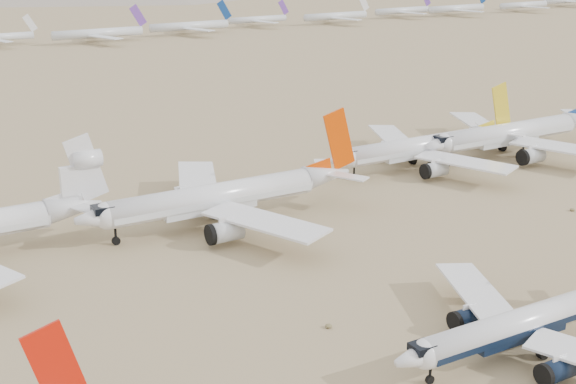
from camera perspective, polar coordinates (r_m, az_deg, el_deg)
name	(u,v)px	position (r m, az deg, el deg)	size (l,w,h in m)	color
ground	(559,318)	(123.61, 18.72, -8.51)	(7000.00, 7000.00, 0.00)	olive
main_airliner	(533,320)	(112.36, 17.03, -8.70)	(43.76, 42.74, 15.44)	silver
row2_navy_widebody	(516,133)	(206.06, 15.92, 4.09)	(54.73, 53.52, 19.47)	silver
row2_gold_tail	(424,146)	(189.91, 9.68, 3.22)	(50.39, 49.28, 17.94)	silver
row2_orange_tail	(225,196)	(151.51, -4.51, -0.29)	(54.91, 53.71, 19.59)	silver
distant_storage_row	(207,24)	(433.78, -5.80, 11.77)	(665.11, 56.61, 15.11)	silver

